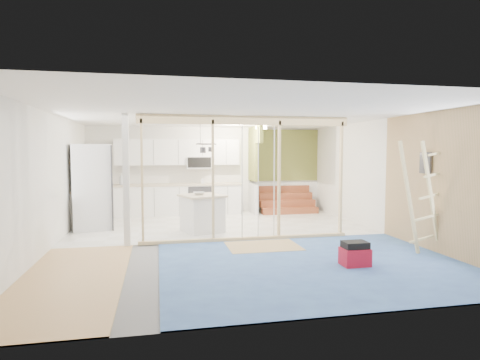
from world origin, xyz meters
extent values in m
cube|color=slate|center=(0.00, 0.00, 0.00)|extent=(7.00, 8.00, 0.01)
cube|color=white|center=(0.00, 0.00, 2.60)|extent=(7.00, 8.00, 0.01)
cube|color=white|center=(0.00, 4.00, 1.30)|extent=(7.00, 0.01, 2.60)
cube|color=white|center=(0.00, -4.00, 1.30)|extent=(7.00, 0.01, 2.60)
cube|color=white|center=(-3.50, 0.00, 1.30)|extent=(0.01, 8.00, 2.60)
cube|color=white|center=(3.50, 0.00, 1.30)|extent=(0.01, 8.00, 2.60)
cube|color=silver|center=(0.00, 2.00, 0.01)|extent=(7.00, 4.00, 0.02)
cube|color=#4877B0|center=(1.00, -2.00, 0.01)|extent=(5.00, 4.00, 0.02)
cube|color=#D7BB6E|center=(-2.75, -2.00, 0.01)|extent=(1.50, 4.00, 0.02)
cube|color=tan|center=(0.50, -0.60, 0.02)|extent=(1.40, 1.00, 0.01)
cube|color=#DFBE88|center=(0.30, 0.00, 2.50)|extent=(4.40, 0.09, 0.18)
cube|color=#DFBE88|center=(0.30, 0.00, 0.05)|extent=(4.40, 0.09, 0.06)
cube|color=silver|center=(-2.10, 0.00, 1.30)|extent=(0.12, 0.14, 2.60)
cube|color=#DFBE88|center=(-1.80, 0.00, 1.30)|extent=(0.04, 0.09, 2.40)
cube|color=#DFBE88|center=(-0.40, 0.00, 1.30)|extent=(0.05, 0.09, 2.40)
cube|color=#DFBE88|center=(1.00, 0.00, 1.30)|extent=(0.04, 0.09, 2.40)
cube|color=#DFBE88|center=(2.40, 0.00, 1.30)|extent=(0.04, 0.09, 2.40)
cylinder|color=silver|center=(0.20, -0.03, 1.22)|extent=(0.02, 0.02, 2.35)
cylinder|color=silver|center=(0.90, 0.02, 1.22)|extent=(0.02, 0.02, 2.35)
cylinder|color=silver|center=(0.55, 0.00, 1.22)|extent=(0.02, 0.02, 2.35)
cube|color=white|center=(-0.90, 3.70, 0.44)|extent=(3.60, 0.60, 0.88)
cube|color=#B8AB90|center=(-0.90, 3.70, 0.91)|extent=(3.66, 0.64, 0.05)
cube|color=white|center=(-3.20, 2.60, 0.44)|extent=(0.60, 1.60, 0.88)
cube|color=#B8AB90|center=(-3.20, 2.60, 0.91)|extent=(0.64, 1.64, 0.05)
cube|color=white|center=(-0.90, 3.82, 1.85)|extent=(3.60, 0.34, 0.75)
cube|color=white|center=(-0.30, 3.78, 1.55)|extent=(0.72, 0.38, 0.36)
cube|color=black|center=(-0.30, 3.59, 1.55)|extent=(0.68, 0.02, 0.30)
cube|color=olive|center=(1.30, 3.55, 1.80)|extent=(0.10, 0.90, 1.60)
cube|color=white|center=(1.30, 3.55, 0.45)|extent=(0.10, 0.90, 0.90)
cube|color=olive|center=(1.30, 2.85, 2.35)|extent=(0.10, 0.50, 0.50)
cube|color=olive|center=(2.40, 3.97, 1.75)|extent=(2.20, 0.04, 1.60)
cube|color=white|center=(2.40, 3.97, 0.45)|extent=(2.20, 0.04, 0.90)
cube|color=brown|center=(2.35, 3.20, 0.10)|extent=(1.70, 0.26, 0.20)
cube|color=brown|center=(2.35, 3.46, 0.30)|extent=(1.70, 0.26, 0.20)
cube|color=brown|center=(2.35, 3.72, 0.50)|extent=(1.70, 0.26, 0.20)
cube|color=brown|center=(2.35, 3.98, 0.70)|extent=(1.70, 0.26, 0.20)
torus|color=black|center=(-0.30, 1.90, 2.05)|extent=(0.52, 0.52, 0.02)
cylinder|color=black|center=(-0.45, 1.90, 2.30)|extent=(0.01, 0.01, 0.50)
cylinder|color=black|center=(-0.15, 1.90, 2.30)|extent=(0.01, 0.01, 0.50)
cylinder|color=#39393E|center=(-0.40, 1.80, 1.90)|extent=(0.14, 0.14, 0.14)
cylinder|color=#39393E|center=(-0.18, 2.00, 1.92)|extent=(0.12, 0.12, 0.12)
cube|color=tan|center=(3.48, -2.00, 1.30)|extent=(0.02, 4.00, 2.60)
cube|color=#39393E|center=(3.43, -1.40, 1.65)|extent=(0.04, 0.30, 0.40)
cylinder|color=#FFEABF|center=(1.40, 3.00, 2.54)|extent=(0.32, 0.32, 0.08)
cube|color=silver|center=(-3.06, 1.96, 1.02)|extent=(1.06, 1.04, 2.03)
cube|color=#39393E|center=(-2.63, 1.96, 1.02)|extent=(0.22, 0.79, 1.99)
cube|color=silver|center=(-0.50, 1.10, 0.40)|extent=(1.01, 1.01, 0.81)
cube|color=#B8AB90|center=(-0.50, 1.10, 0.85)|extent=(1.13, 1.13, 0.05)
imported|color=beige|center=(-0.57, 1.10, 0.90)|extent=(0.29, 0.29, 0.06)
imported|color=silver|center=(-2.50, 3.66, 1.09)|extent=(0.16, 0.16, 0.32)
imported|color=silver|center=(-0.20, 3.70, 1.02)|extent=(0.08, 0.08, 0.18)
cube|color=#AD0F23|center=(1.61, -2.19, 0.15)|extent=(0.43, 0.33, 0.30)
cube|color=black|center=(1.61, -2.19, 0.36)|extent=(0.39, 0.28, 0.11)
cube|color=#DAC785|center=(2.89, -1.71, 1.03)|extent=(0.48, 0.04, 2.04)
cube|color=#DAC785|center=(3.34, -1.71, 1.03)|extent=(0.48, 0.04, 2.04)
cube|color=#DAC785|center=(3.17, -1.71, 0.28)|extent=(0.49, 0.04, 0.14)
cube|color=#DAC785|center=(3.25, -1.71, 0.67)|extent=(0.49, 0.04, 0.14)
cube|color=#DAC785|center=(3.33, -1.71, 1.06)|extent=(0.49, 0.04, 0.14)
cube|color=#DAC785|center=(3.42, -1.71, 1.45)|extent=(0.49, 0.04, 0.14)
cube|color=#DAC785|center=(3.50, -1.71, 1.85)|extent=(0.49, 0.04, 0.14)
camera|label=1|loc=(-1.51, -8.05, 1.85)|focal=30.00mm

